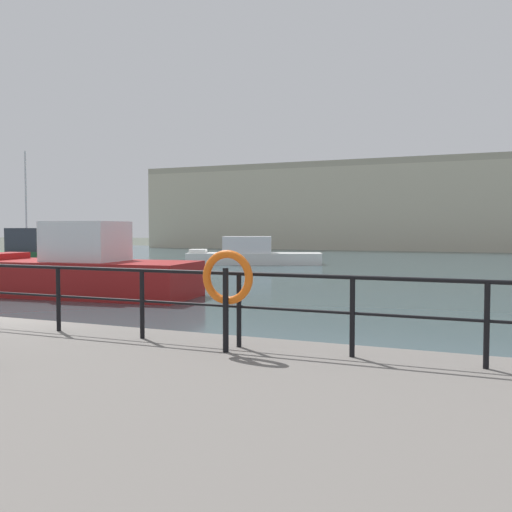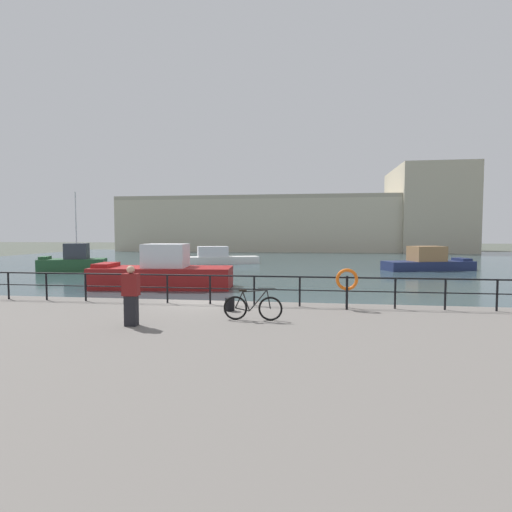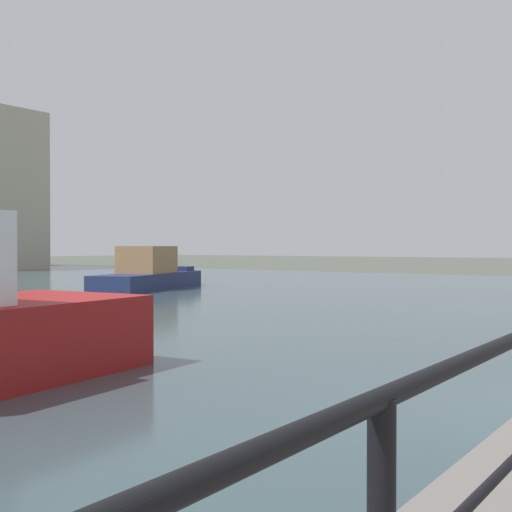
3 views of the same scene
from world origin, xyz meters
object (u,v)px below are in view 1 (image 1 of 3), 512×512
at_px(moored_blue_motorboat, 22,256).
at_px(life_ring_stand, 227,281).
at_px(harbor_building, 467,203).
at_px(moored_harbor_tender, 251,254).
at_px(moored_green_narrowboat, 82,271).

height_order(moored_blue_motorboat, life_ring_stand, moored_blue_motorboat).
distance_m(harbor_building, life_ring_stand, 61.81).
bearing_deg(moored_harbor_tender, moored_blue_motorboat, 24.87).
height_order(moored_green_narrowboat, life_ring_stand, moored_green_narrowboat).
relative_size(moored_blue_motorboat, life_ring_stand, 4.91).
bearing_deg(moored_blue_motorboat, moored_green_narrowboat, 122.50).
height_order(moored_green_narrowboat, moored_blue_motorboat, moored_blue_motorboat).
distance_m(harbor_building, moored_green_narrowboat, 53.96).
bearing_deg(life_ring_stand, moored_green_narrowboat, 137.89).
bearing_deg(harbor_building, moored_blue_motorboat, -117.25).
bearing_deg(harbor_building, moored_harbor_tender, -110.36).
relative_size(harbor_building, moored_harbor_tender, 6.84).
relative_size(harbor_building, moored_green_narrowboat, 7.35).
bearing_deg(life_ring_stand, moored_blue_motorboat, 140.56).
bearing_deg(harbor_building, life_ring_stand, -91.17).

